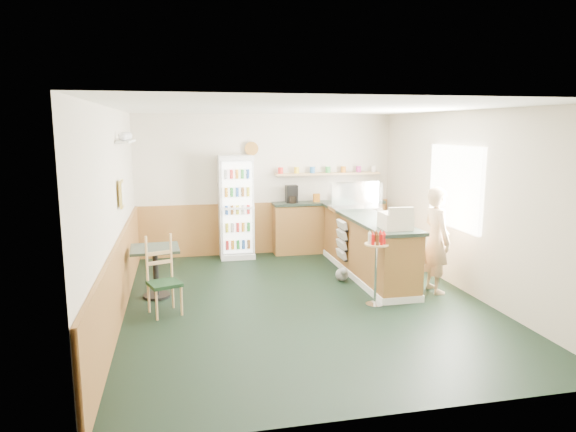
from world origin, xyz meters
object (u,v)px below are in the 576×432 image
object	(u,v)px
drinks_fridge	(236,207)
shopkeeper	(437,240)
cafe_chair	(164,273)
cash_register	(395,221)
cafe_table	(155,262)
display_case	(355,196)
condiment_stand	(376,256)

from	to	relation	value
drinks_fridge	shopkeeper	size ratio (longest dim) A/B	1.22
drinks_fridge	cafe_chair	bearing A→B (deg)	-114.85
cash_register	cafe_chair	world-z (taller)	cash_register
shopkeeper	cafe_table	size ratio (longest dim) A/B	2.13
drinks_fridge	display_case	size ratio (longest dim) A/B	2.24
shopkeeper	cafe_chair	size ratio (longest dim) A/B	1.52
cash_register	condiment_stand	distance (m)	0.66
cash_register	shopkeeper	distance (m)	0.78
drinks_fridge	display_case	xyz separation A→B (m)	(1.98, -1.05, 0.29)
condiment_stand	cafe_chair	xyz separation A→B (m)	(-2.86, 0.34, -0.16)
drinks_fridge	cafe_table	distance (m)	2.58
cafe_chair	cafe_table	bearing A→B (deg)	82.41
cash_register	cafe_table	size ratio (longest dim) A/B	0.57
display_case	shopkeeper	size ratio (longest dim) A/B	0.54
cafe_chair	display_case	bearing A→B (deg)	7.84
display_case	condiment_stand	bearing A→B (deg)	-101.18
condiment_stand	cafe_chair	distance (m)	2.88
cafe_table	condiment_stand	bearing A→B (deg)	-18.27
condiment_stand	cafe_table	bearing A→B (deg)	161.73
display_case	cafe_chair	bearing A→B (deg)	-152.43
drinks_fridge	cafe_table	world-z (taller)	drinks_fridge
cafe_table	cafe_chair	distance (m)	0.66
condiment_stand	cafe_table	world-z (taller)	condiment_stand
display_case	shopkeeper	distance (m)	1.86
shopkeeper	cafe_table	xyz separation A→B (m)	(-4.10, 0.61, -0.27)
drinks_fridge	cafe_chair	size ratio (longest dim) A/B	1.86
display_case	cash_register	bearing A→B (deg)	-90.00
drinks_fridge	cafe_chair	world-z (taller)	drinks_fridge
condiment_stand	cafe_chair	size ratio (longest dim) A/B	0.98
display_case	cash_register	distance (m)	1.73
drinks_fridge	display_case	distance (m)	2.26
drinks_fridge	cafe_table	xyz separation A→B (m)	(-1.42, -2.11, -0.44)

